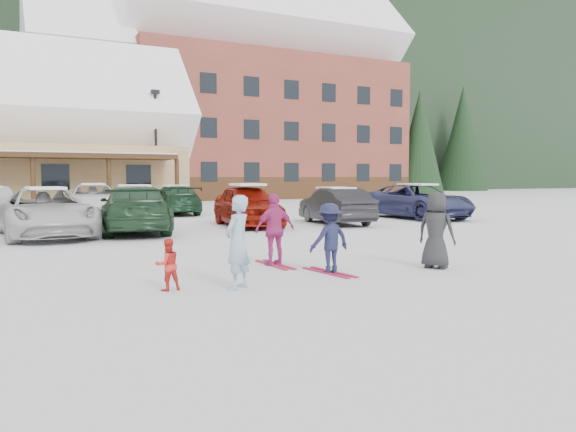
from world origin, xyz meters
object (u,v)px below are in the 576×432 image
parked_car_3 (135,209)px  parked_car_10 (93,200)px  bystander_dark (436,230)px  parked_car_6 (417,201)px  parked_car_2 (46,212)px  child_magenta (275,230)px  toddler_red (168,265)px  parked_car_4 (248,205)px  parked_car_5 (336,206)px  lamp_post (156,142)px  child_navy (330,238)px  adult_skier (238,242)px  alpine_hotel (239,101)px  parked_car_11 (175,200)px

parked_car_3 → parked_car_10: parked_car_3 is taller
bystander_dark → parked_car_3: 10.68m
parked_car_6 → bystander_dark: bearing=-130.0°
parked_car_2 → child_magenta: bearing=-68.8°
toddler_red → parked_car_2: (-1.14, 9.60, 0.33)m
parked_car_4 → parked_car_5: size_ratio=1.07×
lamp_post → child_navy: 24.90m
parked_car_2 → parked_car_3: (2.68, 0.11, 0.02)m
child_navy → parked_car_3: size_ratio=0.25×
lamp_post → bystander_dark: lamp_post is taller
parked_car_3 → parked_car_6: (12.35, 0.75, -0.01)m
adult_skier → alpine_hotel: bearing=-148.7°
parked_car_11 → parked_car_4: bearing=100.6°
alpine_hotel → parked_car_6: size_ratio=5.83×
alpine_hotel → parked_car_5: alpine_hotel is taller
bystander_dark → parked_car_3: parked_car_3 is taller
parked_car_3 → parked_car_10: 8.58m
bystander_dark → child_magenta: bearing=29.3°
child_navy → bystander_dark: (2.19, -0.47, 0.10)m
toddler_red → parked_car_11: bearing=-111.6°
lamp_post → parked_car_11: (-0.80, -6.84, -3.20)m
adult_skier → parked_car_11: 18.73m
adult_skier → parked_car_10: size_ratio=0.28×
lamp_post → adult_skier: bearing=-101.1°
bystander_dark → parked_car_5: 10.59m
toddler_red → child_navy: size_ratio=0.63×
parked_car_10 → parked_car_2: bearing=-100.6°
lamp_post → parked_car_2: 17.02m
parked_car_4 → parked_car_11: parked_car_4 is taller
lamp_post → child_magenta: 23.67m
toddler_red → parked_car_3: size_ratio=0.16×
toddler_red → parked_car_2: 9.68m
bystander_dark → alpine_hotel: bearing=-44.1°
parked_car_4 → parked_car_6: size_ratio=0.84×
alpine_hotel → lamp_post: size_ratio=4.52×
parked_car_3 → parked_car_4: size_ratio=1.16×
toddler_red → bystander_dark: bearing=171.8°
parked_car_2 → parked_car_6: parked_car_6 is taller
child_magenta → parked_car_10: bearing=-86.6°
adult_skier → parked_car_11: size_ratio=0.32×
adult_skier → bystander_dark: bearing=145.1°
adult_skier → child_navy: (2.10, 0.58, -0.10)m
child_magenta → lamp_post: bearing=-98.9°
bystander_dark → parked_car_2: (-6.48, 9.87, -0.02)m
toddler_red → parked_car_2: parked_car_2 is taller
parked_car_2 → parked_car_5: 10.30m
lamp_post → parked_car_4: 14.83m
parked_car_2 → alpine_hotel: bearing=54.3°
adult_skier → parked_car_5: (8.11, 9.99, -0.07)m
alpine_hotel → adult_skier: 42.85m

